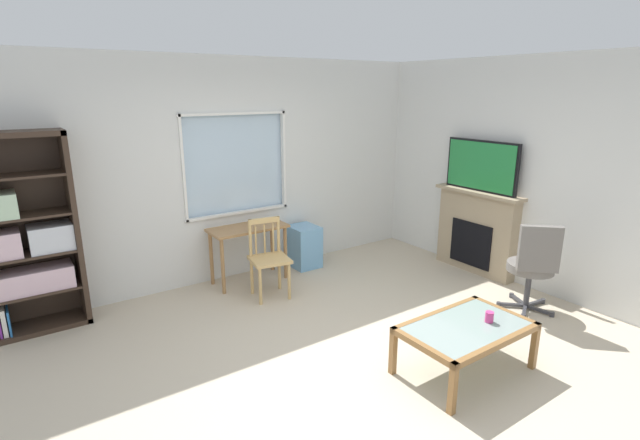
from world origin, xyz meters
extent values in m
cube|color=beige|center=(0.00, 0.00, -0.01)|extent=(6.59, 5.78, 0.02)
cube|color=silver|center=(0.00, 2.39, 0.40)|extent=(5.59, 0.12, 0.80)
cube|color=silver|center=(0.00, 2.39, 2.37)|extent=(5.59, 0.12, 0.65)
cube|color=silver|center=(-1.66, 2.39, 1.42)|extent=(2.26, 0.12, 1.24)
cube|color=silver|center=(1.80, 2.39, 1.42)|extent=(1.99, 0.12, 1.24)
cube|color=silver|center=(0.14, 2.40, 1.42)|extent=(1.33, 0.02, 1.24)
cube|color=white|center=(0.14, 2.33, 0.82)|extent=(1.39, 0.06, 0.03)
cube|color=white|center=(0.14, 2.33, 2.03)|extent=(1.39, 0.06, 0.03)
cube|color=white|center=(-0.53, 2.33, 1.42)|extent=(0.03, 0.06, 1.24)
cube|color=white|center=(0.80, 2.33, 1.42)|extent=(0.03, 0.06, 1.24)
cube|color=silver|center=(2.85, 0.00, 1.35)|extent=(0.12, 4.98, 2.69)
cube|color=#38281E|center=(-1.73, 2.14, 0.97)|extent=(0.05, 0.38, 1.95)
cube|color=#38281E|center=(-2.16, 2.14, 1.92)|extent=(0.90, 0.38, 0.05)
cube|color=#38281E|center=(-2.16, 2.14, 0.03)|extent=(0.90, 0.38, 0.05)
cube|color=#38281E|center=(-2.16, 2.32, 0.97)|extent=(0.90, 0.02, 1.95)
cube|color=#38281E|center=(-2.16, 2.14, 0.40)|extent=(0.85, 0.36, 0.02)
cube|color=#38281E|center=(-2.16, 2.14, 0.78)|extent=(0.85, 0.36, 0.02)
cube|color=#38281E|center=(-2.16, 2.14, 1.16)|extent=(0.85, 0.36, 0.02)
cube|color=#38281E|center=(-2.16, 2.14, 1.54)|extent=(0.85, 0.36, 0.02)
cube|color=beige|center=(-2.16, 2.13, 0.53)|extent=(0.71, 0.31, 0.22)
cube|color=silver|center=(-1.95, 2.13, 0.92)|extent=(0.38, 0.30, 0.25)
cube|color=purple|center=(-2.49, 2.12, 0.15)|extent=(0.02, 0.25, 0.20)
cube|color=white|center=(-2.45, 2.12, 0.19)|extent=(0.04, 0.26, 0.27)
cube|color=#286BB2|center=(-2.41, 2.12, 0.17)|extent=(0.02, 0.28, 0.25)
cube|color=#A37547|center=(0.12, 2.04, 0.69)|extent=(0.94, 0.44, 0.03)
cylinder|color=#A37547|center=(-0.30, 1.87, 0.34)|extent=(0.04, 0.04, 0.67)
cylinder|color=#A37547|center=(0.54, 1.87, 0.34)|extent=(0.04, 0.04, 0.67)
cylinder|color=#A37547|center=(-0.30, 2.21, 0.34)|extent=(0.04, 0.04, 0.67)
cylinder|color=#A37547|center=(0.54, 2.21, 0.34)|extent=(0.04, 0.04, 0.67)
cube|color=tan|center=(0.11, 1.49, 0.45)|extent=(0.48, 0.47, 0.04)
cylinder|color=tan|center=(-0.09, 1.36, 0.22)|extent=(0.04, 0.04, 0.43)
cylinder|color=tan|center=(0.25, 1.30, 0.22)|extent=(0.04, 0.04, 0.43)
cylinder|color=tan|center=(-0.03, 1.68, 0.22)|extent=(0.04, 0.04, 0.43)
cylinder|color=tan|center=(0.30, 1.62, 0.22)|extent=(0.04, 0.04, 0.43)
cylinder|color=tan|center=(-0.03, 1.68, 0.68)|extent=(0.04, 0.04, 0.45)
cylinder|color=tan|center=(0.30, 1.62, 0.68)|extent=(0.04, 0.04, 0.45)
cube|color=tan|center=(0.13, 1.65, 0.87)|extent=(0.36, 0.10, 0.06)
cylinder|color=tan|center=(0.03, 1.66, 0.65)|extent=(0.02, 0.02, 0.35)
cylinder|color=tan|center=(0.13, 1.65, 0.65)|extent=(0.02, 0.02, 0.35)
cylinder|color=tan|center=(0.24, 1.63, 0.65)|extent=(0.02, 0.02, 0.35)
cube|color=#72ADDB|center=(0.95, 2.09, 0.28)|extent=(0.35, 0.40, 0.56)
cube|color=tan|center=(2.70, 0.68, 0.52)|extent=(0.18, 1.10, 1.04)
cube|color=black|center=(2.61, 0.68, 0.38)|extent=(0.03, 0.61, 0.57)
cube|color=tan|center=(2.68, 0.68, 1.06)|extent=(0.26, 1.20, 0.04)
cube|color=black|center=(2.68, 0.68, 1.39)|extent=(0.05, 1.01, 0.63)
cube|color=#237F3D|center=(2.66, 0.68, 1.39)|extent=(0.01, 0.96, 0.58)
cylinder|color=slate|center=(2.24, -0.37, 0.48)|extent=(0.48, 0.48, 0.09)
cube|color=slate|center=(2.09, -0.53, 0.76)|extent=(0.34, 0.33, 0.48)
cylinder|color=#38383D|center=(2.24, -0.37, 0.24)|extent=(0.06, 0.06, 0.42)
cube|color=#38383D|center=(2.14, -0.28, 0.03)|extent=(0.23, 0.22, 0.03)
cylinder|color=#38383D|center=(2.04, -0.18, 0.03)|extent=(0.05, 0.05, 0.05)
cube|color=#38383D|center=(2.12, -0.44, 0.03)|extent=(0.26, 0.16, 0.03)
cylinder|color=#38383D|center=(2.00, -0.50, 0.03)|extent=(0.05, 0.05, 0.05)
cube|color=#38383D|center=(2.27, -0.51, 0.03)|extent=(0.09, 0.28, 0.03)
cylinder|color=#38383D|center=(2.29, -0.65, 0.03)|extent=(0.05, 0.05, 0.05)
cube|color=#38383D|center=(2.38, -0.39, 0.03)|extent=(0.28, 0.07, 0.03)
cylinder|color=#38383D|center=(2.52, -0.41, 0.03)|extent=(0.05, 0.05, 0.05)
cube|color=#38383D|center=(2.30, -0.25, 0.03)|extent=(0.15, 0.27, 0.03)
cylinder|color=#38383D|center=(2.37, -0.12, 0.03)|extent=(0.05, 0.05, 0.05)
cube|color=#8C9E99|center=(0.72, -0.76, 0.41)|extent=(0.99, 0.58, 0.02)
cube|color=olive|center=(0.72, -1.07, 0.40)|extent=(1.09, 0.05, 0.05)
cube|color=olive|center=(0.72, -0.44, 0.40)|extent=(1.09, 0.05, 0.05)
cube|color=olive|center=(0.20, -0.76, 0.40)|extent=(0.05, 0.68, 0.05)
cube|color=olive|center=(1.24, -0.76, 0.40)|extent=(0.05, 0.68, 0.05)
cube|color=olive|center=(0.20, -1.07, 0.19)|extent=(0.05, 0.05, 0.37)
cube|color=olive|center=(1.24, -1.07, 0.19)|extent=(0.05, 0.05, 0.37)
cube|color=olive|center=(0.20, -0.44, 0.19)|extent=(0.05, 0.05, 0.37)
cube|color=olive|center=(1.24, -0.44, 0.19)|extent=(0.05, 0.05, 0.37)
cylinder|color=#DB3D84|center=(0.93, -0.82, 0.47)|extent=(0.07, 0.07, 0.09)
camera|label=1|loc=(-2.29, -2.97, 2.31)|focal=26.53mm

